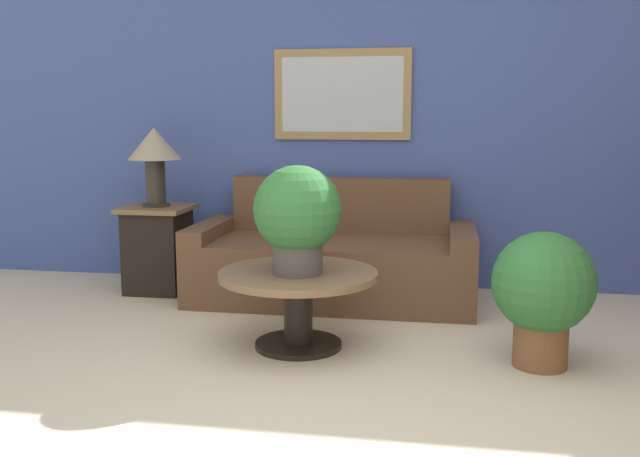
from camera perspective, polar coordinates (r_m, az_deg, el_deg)
wall_back at (r=5.50m, az=6.23°, el=8.87°), size 7.92×0.09×2.60m
couch_main at (r=5.14m, az=1.09°, el=-2.61°), size 2.00×0.91×0.85m
coffee_table at (r=4.08m, az=-1.76°, el=-5.12°), size 0.91×0.91×0.45m
side_table at (r=5.49m, az=-12.83°, el=-1.53°), size 0.49×0.49×0.65m
table_lamp at (r=5.40m, az=-13.11°, el=6.09°), size 0.39×0.39×0.58m
potted_plant_on_table at (r=3.93m, az=-1.82°, el=1.12°), size 0.49×0.49×0.61m
potted_plant_floor at (r=3.92m, az=17.41°, el=-4.70°), size 0.54×0.54×0.72m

